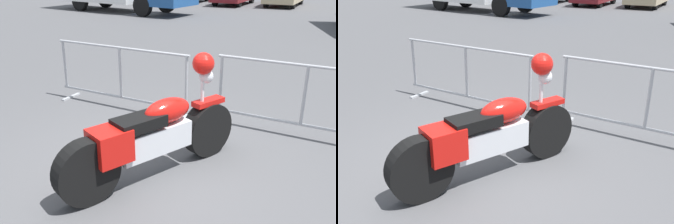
# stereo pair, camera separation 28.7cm
# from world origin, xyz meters

# --- Properties ---
(ground_plane) EXTENTS (120.00, 120.00, 0.00)m
(ground_plane) POSITION_xyz_m (0.00, 0.00, 0.00)
(ground_plane) COLOR #4C4C4F
(motorcycle) EXTENTS (1.29, 2.21, 1.36)m
(motorcycle) POSITION_xyz_m (0.08, -0.07, 0.52)
(motorcycle) COLOR black
(motorcycle) RESTS_ON ground
(crowd_barrier_near) EXTENTS (2.53, 0.64, 1.07)m
(crowd_barrier_near) POSITION_xyz_m (-1.37, 1.69, 0.56)
(crowd_barrier_near) COLOR #9EA0A5
(crowd_barrier_near) RESTS_ON ground
(crowd_barrier_far) EXTENTS (2.53, 0.64, 1.07)m
(crowd_barrier_far) POSITION_xyz_m (1.54, 1.69, 0.56)
(crowd_barrier_far) COLOR #9EA0A5
(crowd_barrier_far) RESTS_ON ground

